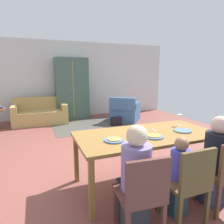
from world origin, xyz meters
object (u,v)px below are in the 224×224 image
at_px(plate_near_child, 154,137).
at_px(person_child, 177,178).
at_px(wine_glass, 180,118).
at_px(person_man, 134,181).
at_px(person_woman, 214,163).
at_px(handbag, 116,121).
at_px(plate_near_woman, 183,131).
at_px(armoire, 72,89).
at_px(dining_chair_man, 142,192).
at_px(plate_near_man, 114,140).
at_px(couch, 40,114).
at_px(dining_chair_child, 189,181).
at_px(dining_table, 147,138).
at_px(armchair, 125,111).

distance_m(plate_near_child, person_child, 0.60).
bearing_deg(wine_glass, person_man, -145.79).
xyz_separation_m(wine_glass, person_woman, (-0.16, -0.85, -0.38)).
bearing_deg(person_child, handbag, 77.53).
height_order(plate_near_woman, person_man, person_man).
distance_m(armoire, handbag, 2.05).
bearing_deg(dining_chair_man, plate_near_man, 89.49).
bearing_deg(couch, dining_chair_child, -75.79).
height_order(plate_near_man, person_woman, person_woman).
xyz_separation_m(plate_near_child, plate_near_woman, (0.54, 0.08, 0.00)).
bearing_deg(dining_chair_child, couch, 104.21).
relative_size(person_child, couch, 0.56).
relative_size(dining_table, person_man, 1.78).
xyz_separation_m(dining_table, wine_glass, (0.71, 0.18, 0.20)).
distance_m(person_child, armoire, 5.38).
bearing_deg(person_man, plate_near_child, 42.21).
relative_size(dining_table, couch, 1.20).
distance_m(plate_near_woman, person_woman, 0.62).
distance_m(plate_near_child, dining_chair_man, 0.90).
xyz_separation_m(wine_glass, couch, (-2.02, 4.15, -0.59)).
relative_size(plate_near_man, handbag, 0.78).
bearing_deg(plate_near_child, handbag, 75.76).
xyz_separation_m(plate_near_man, plate_near_woman, (1.08, 0.02, 0.00)).
relative_size(plate_near_child, plate_near_woman, 1.00).
height_order(person_child, armchair, person_child).
xyz_separation_m(person_man, armchair, (1.90, 4.30, -0.19)).
bearing_deg(armchair, couch, 165.37).
relative_size(person_woman, handbag, 3.47).
bearing_deg(plate_near_woman, person_woman, -89.73).
bearing_deg(couch, person_child, -75.33).
bearing_deg(plate_near_man, person_man, -89.71).
distance_m(person_man, dining_chair_child, 0.57).
xyz_separation_m(person_child, person_woman, (0.54, 0.01, 0.08)).
distance_m(plate_near_woman, couch, 4.83).
bearing_deg(couch, dining_chair_man, -81.62).
height_order(plate_near_child, armchair, armchair).
distance_m(dining_chair_man, couch, 5.24).
bearing_deg(wine_glass, plate_near_child, -153.09).
distance_m(person_woman, couch, 5.34).
height_order(plate_near_child, plate_near_woman, same).
distance_m(dining_table, wine_glass, 0.76).
height_order(plate_near_woman, armchair, armchair).
height_order(armoire, handbag, armoire).
xyz_separation_m(person_child, couch, (-1.31, 5.01, -0.13)).
distance_m(plate_near_man, plate_near_woman, 1.08).
bearing_deg(plate_near_man, dining_chair_child, -53.17).
height_order(plate_near_woman, person_child, person_child).
xyz_separation_m(armchair, handbag, (-0.51, -0.46, -0.19)).
bearing_deg(armoire, wine_glass, -78.38).
relative_size(wine_glass, armoire, 0.09).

